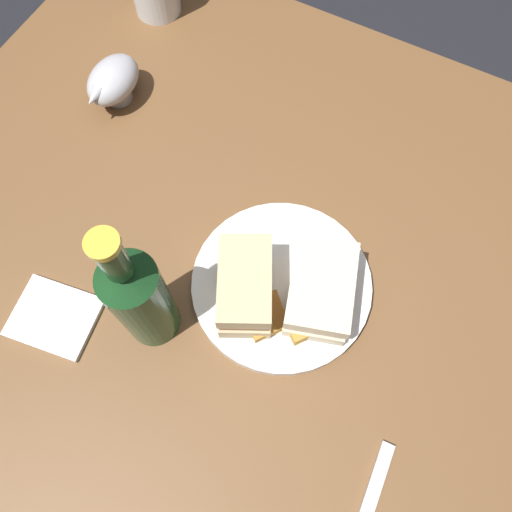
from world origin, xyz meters
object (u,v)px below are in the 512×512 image
(cider_bottle, at_px, (139,297))
(plate, at_px, (281,285))
(sandwich_half_right, at_px, (320,290))
(napkin, at_px, (54,317))
(gravy_boat, at_px, (113,81))
(sandwich_half_left, at_px, (245,287))

(cider_bottle, bearing_deg, plate, -136.18)
(sandwich_half_right, bearing_deg, napkin, 31.70)
(gravy_boat, bearing_deg, sandwich_half_right, 159.40)
(cider_bottle, xyz_separation_m, napkin, (0.12, 0.06, -0.10))
(sandwich_half_left, relative_size, gravy_boat, 1.16)
(plate, height_order, sandwich_half_left, sandwich_half_left)
(gravy_boat, xyz_separation_m, napkin, (-0.13, 0.35, -0.04))
(sandwich_half_left, relative_size, sandwich_half_right, 0.95)
(plate, xyz_separation_m, gravy_boat, (0.38, -0.17, 0.03))
(plate, xyz_separation_m, sandwich_half_left, (0.03, 0.04, 0.05))
(gravy_boat, bearing_deg, cider_bottle, 131.04)
(sandwich_half_right, height_order, gravy_boat, sandwich_half_right)
(sandwich_half_right, bearing_deg, plate, 4.37)
(plate, distance_m, napkin, 0.31)
(cider_bottle, bearing_deg, sandwich_half_right, -144.83)
(sandwich_half_left, xyz_separation_m, napkin, (0.22, 0.14, -0.05))
(cider_bottle, bearing_deg, gravy_boat, -48.96)
(sandwich_half_left, height_order, sandwich_half_right, sandwich_half_left)
(sandwich_half_right, distance_m, cider_bottle, 0.23)
(napkin, bearing_deg, plate, -143.85)
(sandwich_half_left, height_order, napkin, sandwich_half_left)
(sandwich_half_left, distance_m, napkin, 0.26)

